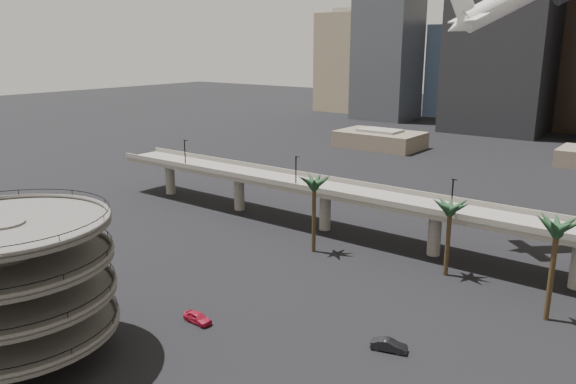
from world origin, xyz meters
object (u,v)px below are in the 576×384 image
Objects in this scene: car_b at (389,345)px; car_a at (198,317)px; overpass at (377,202)px; parking_ramp at (11,278)px.

car_a is at bearing 94.56° from car_b.
car_a is 24.28m from car_b.
car_b is at bearing -66.48° from car_a.
overpass is at bearing 14.64° from car_b.
overpass is 41.58m from car_a.
parking_ramp is 22.47m from car_a.
parking_ramp is 5.25× the size of car_b.
parking_ramp is 0.17× the size of overpass.
parking_ramp is 43.01m from car_b.
car_b is at bearing 39.55° from parking_ramp.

